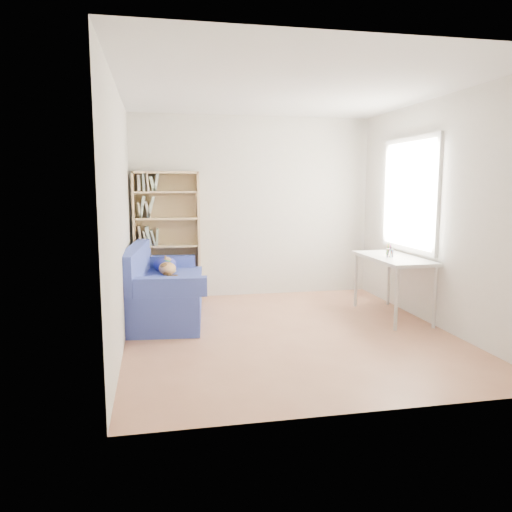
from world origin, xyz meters
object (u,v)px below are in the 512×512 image
Objects in this scene: sofa at (162,291)px; pen_cup at (390,252)px; bookshelf at (167,242)px; desk at (393,262)px.

pen_cup is (2.73, -0.55, 0.48)m from sofa.
sofa is at bearing 168.69° from pen_cup.
desk is at bearing -27.88° from bookshelf.
bookshelf reaches higher than desk.
pen_cup is at bearing -5.53° from sofa.
sofa is 1.51× the size of desk.
pen_cup is (2.64, -1.45, -0.02)m from bookshelf.
sofa is 2.82m from pen_cup.
bookshelf is 10.47× the size of pen_cup.
bookshelf is 3.01m from pen_cup.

